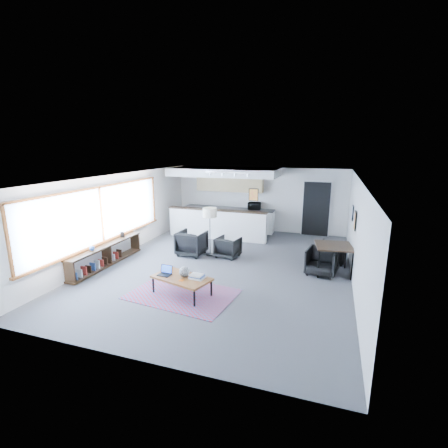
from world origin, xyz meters
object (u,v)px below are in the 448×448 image
(armchair_left, at_px, (192,242))
(dining_chair_near, at_px, (322,262))
(floor_lamp, at_px, (210,214))
(laptop, at_px, (166,272))
(ceramic_pot, at_px, (184,272))
(dining_table, at_px, (334,248))
(coffee_table, at_px, (182,278))
(microwave, at_px, (254,205))
(book_stack, at_px, (197,276))
(armchair_right, at_px, (228,246))
(dining_chair_far, at_px, (333,253))

(armchair_left, xyz_separation_m, dining_chair_near, (4.05, -0.39, -0.09))
(armchair_left, bearing_deg, floor_lamp, -162.17)
(laptop, xyz_separation_m, floor_lamp, (0.04, 2.88, 0.84))
(ceramic_pot, height_order, dining_table, dining_table)
(coffee_table, distance_m, floor_lamp, 3.07)
(floor_lamp, bearing_deg, armchair_left, -164.98)
(coffee_table, height_order, microwave, microwave)
(book_stack, height_order, dining_table, dining_table)
(armchair_right, xyz_separation_m, dining_chair_far, (3.15, 0.55, -0.05))
(coffee_table, bearing_deg, dining_chair_far, 61.22)
(armchair_left, height_order, dining_chair_near, armchair_left)
(dining_chair_far, bearing_deg, laptop, 46.86)
(dining_table, height_order, dining_chair_far, dining_table)
(ceramic_pot, xyz_separation_m, dining_chair_near, (3.02, 2.32, -0.23))
(ceramic_pot, xyz_separation_m, microwave, (0.21, 6.17, 0.53))
(dining_table, xyz_separation_m, dining_chair_near, (-0.29, -0.18, -0.39))
(coffee_table, distance_m, microwave, 6.25)
(armchair_left, relative_size, floor_lamp, 0.55)
(ceramic_pot, xyz_separation_m, dining_chair_far, (3.31, 3.42, -0.27))
(ceramic_pot, xyz_separation_m, dining_table, (3.31, 2.51, 0.16))
(armchair_right, distance_m, dining_table, 3.20)
(ceramic_pot, xyz_separation_m, armchair_right, (0.15, 2.87, -0.22))
(dining_chair_near, height_order, microwave, microwave)
(armchair_left, height_order, dining_chair_far, armchair_left)
(coffee_table, bearing_deg, dining_chair_near, 52.91)
(dining_table, relative_size, dining_chair_near, 1.59)
(armchair_right, bearing_deg, armchair_left, 17.14)
(laptop, distance_m, book_stack, 0.81)
(laptop, distance_m, armchair_right, 2.96)
(floor_lamp, distance_m, dining_chair_far, 3.94)
(dining_chair_near, relative_size, microwave, 1.34)
(dining_chair_far, xyz_separation_m, microwave, (-3.10, 2.74, 0.80))
(dining_table, bearing_deg, armchair_right, 173.39)
(armchair_left, height_order, floor_lamp, floor_lamp)
(armchair_left, distance_m, armchair_right, 1.19)
(coffee_table, distance_m, dining_table, 4.23)
(coffee_table, bearing_deg, dining_table, 52.51)
(laptop, bearing_deg, dining_table, 37.49)
(armchair_left, xyz_separation_m, floor_lamp, (0.57, 0.15, 0.92))
(floor_lamp, xyz_separation_m, dining_table, (3.76, -0.36, -0.61))
(floor_lamp, xyz_separation_m, dining_chair_far, (3.76, 0.56, -1.04))
(coffee_table, height_order, dining_chair_far, dining_chair_far)
(coffee_table, height_order, armchair_right, armchair_right)
(armchair_left, bearing_deg, dining_chair_near, 177.38)
(book_stack, height_order, armchair_right, armchair_right)
(coffee_table, bearing_deg, book_stack, 21.56)
(microwave, bearing_deg, dining_table, -57.08)
(book_stack, bearing_deg, dining_chair_near, 40.68)
(dining_table, relative_size, microwave, 2.13)
(armchair_right, relative_size, floor_lamp, 0.46)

